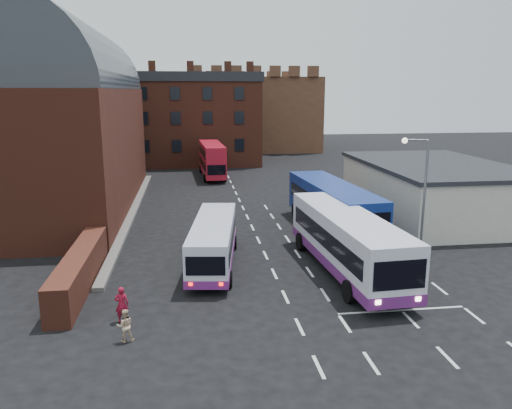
{
  "coord_description": "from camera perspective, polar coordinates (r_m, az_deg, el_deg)",
  "views": [
    {
      "loc": [
        -4.45,
        -23.17,
        9.85
      ],
      "look_at": [
        0.0,
        10.0,
        2.2
      ],
      "focal_mm": 35.0,
      "sensor_mm": 36.0,
      "label": 1
    }
  ],
  "objects": [
    {
      "name": "brick_terrace",
      "position": [
        69.33,
        -9.02,
        9.12
      ],
      "size": [
        22.0,
        10.0,
        11.0
      ],
      "primitive_type": "cube",
      "color": "brown",
      "rests_on": "ground"
    },
    {
      "name": "ground",
      "position": [
        25.57,
        3.03,
        -9.8
      ],
      "size": [
        180.0,
        180.0,
        0.0
      ],
      "primitive_type": "plane",
      "color": "black"
    },
    {
      "name": "castle_keep",
      "position": [
        89.87,
        -0.98,
        10.42
      ],
      "size": [
        22.0,
        22.0,
        12.0
      ],
      "primitive_type": "cube",
      "color": "brown",
      "rests_on": "ground"
    },
    {
      "name": "bus_white_inbound",
      "position": [
        27.82,
        10.39,
        -3.81
      ],
      "size": [
        3.65,
        12.33,
        3.32
      ],
      "rotation": [
        0.0,
        0.0,
        3.2
      ],
      "color": "silver",
      "rests_on": "ground"
    },
    {
      "name": "cream_building",
      "position": [
        42.65,
        19.65,
        1.73
      ],
      "size": [
        10.4,
        16.4,
        4.25
      ],
      "color": "beige",
      "rests_on": "ground"
    },
    {
      "name": "pedestrian_red",
      "position": [
        22.78,
        -15.09,
        -10.97
      ],
      "size": [
        0.61,
        0.42,
        1.62
      ],
      "primitive_type": "imported",
      "rotation": [
        0.0,
        0.0,
        3.19
      ],
      "color": "maroon",
      "rests_on": "ground"
    },
    {
      "name": "pedestrian_beige",
      "position": [
        21.17,
        -14.74,
        -13.23
      ],
      "size": [
        0.74,
        0.62,
        1.38
      ],
      "primitive_type": "imported",
      "rotation": [
        0.0,
        0.0,
        3.3
      ],
      "color": "#D0B290",
      "rests_on": "ground"
    },
    {
      "name": "bus_red_double",
      "position": [
        58.17,
        -5.04,
        5.15
      ],
      "size": [
        2.84,
        9.91,
        3.93
      ],
      "rotation": [
        0.0,
        0.0,
        3.19
      ],
      "color": "red",
      "rests_on": "ground"
    },
    {
      "name": "street_lamp",
      "position": [
        29.52,
        18.25,
        1.61
      ],
      "size": [
        1.41,
        0.68,
        7.32
      ],
      "rotation": [
        0.0,
        0.0,
        -0.37
      ],
      "color": "slate",
      "rests_on": "ground"
    },
    {
      "name": "forecourt_wall",
      "position": [
        27.33,
        -19.48,
        -7.01
      ],
      "size": [
        1.2,
        10.0,
        1.8
      ],
      "primitive_type": "cube",
      "color": "#602B1E",
      "rests_on": "ground"
    },
    {
      "name": "bus_white_outbound",
      "position": [
        28.74,
        -4.88,
        -3.99
      ],
      "size": [
        3.39,
        9.74,
        2.6
      ],
      "rotation": [
        0.0,
        0.0,
        -0.13
      ],
      "color": "silver",
      "rests_on": "ground"
    },
    {
      "name": "bus_blue",
      "position": [
        35.83,
        8.76,
        0.08
      ],
      "size": [
        3.9,
        12.64,
        3.4
      ],
      "rotation": [
        0.0,
        0.0,
        3.22
      ],
      "color": "navy",
      "rests_on": "ground"
    },
    {
      "name": "railway_station",
      "position": [
        45.59,
        -21.96,
        9.17
      ],
      "size": [
        12.0,
        28.0,
        16.0
      ],
      "color": "#602B1E",
      "rests_on": "ground"
    }
  ]
}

